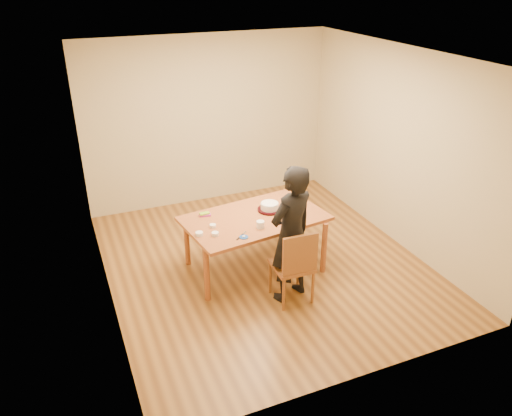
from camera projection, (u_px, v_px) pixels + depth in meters
name	position (u px, v px, depth m)	size (l,w,h in m)	color
room_shell	(254.00, 160.00, 6.40)	(4.00, 4.50, 2.70)	brown
dining_table	(254.00, 218.00, 6.28)	(1.74, 1.03, 0.04)	brown
dining_chair	(292.00, 266.00, 5.82)	(0.44, 0.44, 0.04)	brown
cake_plate	(270.00, 210.00, 6.44)	(0.32, 0.32, 0.02)	red
cake	(270.00, 206.00, 6.41)	(0.23, 0.23, 0.07)	white
frosting_dome	(270.00, 203.00, 6.39)	(0.23, 0.23, 0.03)	white
frosting_tub	(260.00, 224.00, 6.00)	(0.10, 0.10, 0.09)	white
frosting_lid	(244.00, 237.00, 5.80)	(0.11, 0.11, 0.01)	#163F95
frosting_dollop	(244.00, 236.00, 5.80)	(0.04, 0.04, 0.02)	white
ramekin_green	(215.00, 234.00, 5.84)	(0.08, 0.08, 0.04)	white
ramekin_yellow	(213.00, 226.00, 6.02)	(0.08, 0.08, 0.04)	white
ramekin_multi	(199.00, 234.00, 5.84)	(0.09, 0.09, 0.04)	white
candy_box_pink	(205.00, 215.00, 6.30)	(0.14, 0.07, 0.02)	#C62EA0
candy_box_green	(205.00, 213.00, 6.29)	(0.12, 0.06, 0.02)	green
spatula	(240.00, 237.00, 5.81)	(0.16, 0.01, 0.01)	black
person	(291.00, 235.00, 5.68)	(0.61, 0.40, 1.68)	black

